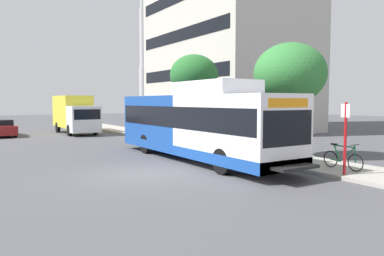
{
  "coord_description": "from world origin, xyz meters",
  "views": [
    {
      "loc": [
        -5.75,
        -12.76,
        2.78
      ],
      "look_at": [
        2.87,
        0.93,
        1.6
      ],
      "focal_mm": 34.55,
      "sensor_mm": 36.0,
      "label": 1
    }
  ],
  "objects": [
    {
      "name": "transit_bus",
      "position": [
        3.74,
        1.85,
        1.7
      ],
      "size": [
        2.58,
        12.25,
        3.65
      ],
      "color": "white",
      "rests_on": "ground"
    },
    {
      "name": "box_truck_background",
      "position": [
        2.64,
        19.46,
        1.74
      ],
      "size": [
        2.32,
        7.01,
        3.25
      ],
      "color": "silver",
      "rests_on": "ground"
    },
    {
      "name": "bus_stop_sign_pole",
      "position": [
        5.87,
        -4.59,
        1.65
      ],
      "size": [
        0.1,
        0.36,
        2.6
      ],
      "color": "red",
      "rests_on": "sidewalk_curb"
    },
    {
      "name": "street_tree_mid_block",
      "position": [
        7.68,
        8.31,
        4.51
      ],
      "size": [
        3.24,
        3.24,
        5.77
      ],
      "color": "#4C3823",
      "rests_on": "sidewalk_curb"
    },
    {
      "name": "bicycle_parked",
      "position": [
        6.74,
        -3.89,
        0.56
      ],
      "size": [
        0.52,
        1.76,
        1.02
      ],
      "color": "black",
      "rests_on": "sidewalk_curb"
    },
    {
      "name": "lattice_comm_tower",
      "position": [
        13.77,
        29.51,
        10.19
      ],
      "size": [
        1.1,
        1.1,
        30.51
      ],
      "color": "#B7B7BC",
      "rests_on": "ground"
    },
    {
      "name": "parked_car_far_lane",
      "position": [
        -2.97,
        19.93,
        0.66
      ],
      "size": [
        1.8,
        4.5,
        1.33
      ],
      "color": "maroon",
      "rests_on": "ground"
    },
    {
      "name": "sidewalk_curb",
      "position": [
        7.0,
        6.0,
        0.07
      ],
      "size": [
        3.0,
        56.0,
        0.14
      ],
      "primitive_type": "cube",
      "color": "#A8A399",
      "rests_on": "ground"
    },
    {
      "name": "street_tree_near_stop",
      "position": [
        7.84,
        -0.07,
        4.1
      ],
      "size": [
        3.48,
        3.48,
        5.45
      ],
      "color": "#4C3823",
      "rests_on": "sidewalk_curb"
    },
    {
      "name": "ground_plane",
      "position": [
        0.0,
        8.0,
        0.0
      ],
      "size": [
        120.0,
        120.0,
        0.0
      ],
      "primitive_type": "plane",
      "color": "#4C4C51"
    }
  ]
}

